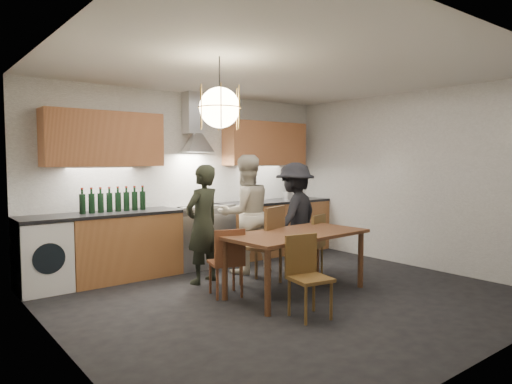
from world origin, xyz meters
TOP-DOWN VIEW (x-y plane):
  - ground at (0.00, 0.00)m, footprint 5.00×5.00m
  - room_shell at (0.00, 0.00)m, footprint 5.02×4.52m
  - counter_run at (0.02, 1.95)m, footprint 5.00×0.62m
  - range_stove at (0.00, 1.94)m, footprint 0.90×0.60m
  - wall_fixtures at (0.00, 2.07)m, footprint 4.30×0.54m
  - pendant_lamp at (-1.00, -0.10)m, footprint 0.43×0.43m
  - dining_table at (0.14, 0.00)m, footprint 1.78×0.97m
  - chair_back_left at (-0.59, 0.37)m, footprint 0.45×0.45m
  - chair_back_mid at (0.10, 0.49)m, footprint 0.58×0.58m
  - chair_back_right at (0.90, 0.48)m, footprint 0.48×0.48m
  - chair_front at (-0.32, -0.63)m, footprint 0.43×0.43m
  - person_left at (-0.47, 1.10)m, footprint 0.64×0.50m
  - person_mid at (0.29, 1.20)m, footprint 0.91×0.76m
  - person_right at (0.94, 0.88)m, footprint 1.14×0.89m
  - mixing_bowl at (0.95, 1.90)m, footprint 0.36×0.36m
  - stock_pot at (1.83, 1.99)m, footprint 0.26×0.26m
  - wine_bottles at (-1.29, 2.00)m, footprint 0.89×0.08m

SIDE VIEW (x-z plane):
  - ground at x=0.00m, z-range 0.00..0.00m
  - range_stove at x=0.00m, z-range -0.02..0.90m
  - counter_run at x=0.02m, z-range 0.00..0.90m
  - chair_back_left at x=-0.59m, z-range 0.06..0.86m
  - chair_front at x=-0.32m, z-range 0.06..0.88m
  - chair_back_right at x=0.90m, z-range 0.06..0.90m
  - chair_back_mid at x=0.10m, z-range 0.07..1.08m
  - dining_table at x=0.14m, z-range 0.28..1.01m
  - person_left at x=-0.47m, z-range 0.00..1.53m
  - person_right at x=0.94m, z-range 0.00..1.55m
  - person_mid at x=0.29m, z-range 0.00..1.66m
  - mixing_bowl at x=0.95m, z-range 0.90..0.98m
  - stock_pot at x=1.83m, z-range 0.90..1.04m
  - wine_bottles at x=-1.29m, z-range 0.90..1.23m
  - room_shell at x=0.00m, z-range 0.40..3.01m
  - wall_fixtures at x=0.00m, z-range 1.32..2.42m
  - pendant_lamp at x=-1.00m, z-range 1.75..2.45m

